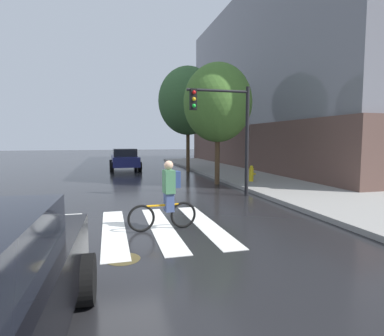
{
  "coord_description": "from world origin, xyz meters",
  "views": [
    {
      "loc": [
        -0.1,
        -7.63,
        2.2
      ],
      "look_at": [
        2.37,
        1.63,
        1.32
      ],
      "focal_mm": 29.39,
      "sensor_mm": 36.0,
      "label": 1
    }
  ],
  "objects_px": {
    "street_tree_mid": "(188,101)",
    "street_tree_near": "(218,103)",
    "sedan_mid": "(125,159)",
    "fire_hydrant": "(251,174)",
    "cyclist": "(168,195)",
    "traffic_light_near": "(227,122)",
    "manhole_cover": "(123,259)"
  },
  "relations": [
    {
      "from": "manhole_cover",
      "to": "fire_hydrant",
      "type": "distance_m",
      "value": 10.52
    },
    {
      "from": "sedan_mid",
      "to": "cyclist",
      "type": "xyz_separation_m",
      "value": [
        0.24,
        -15.63,
        0.05
      ]
    },
    {
      "from": "sedan_mid",
      "to": "traffic_light_near",
      "type": "xyz_separation_m",
      "value": [
        3.24,
        -11.84,
        2.07
      ]
    },
    {
      "from": "manhole_cover",
      "to": "fire_hydrant",
      "type": "relative_size",
      "value": 0.82
    },
    {
      "from": "sedan_mid",
      "to": "traffic_light_near",
      "type": "height_order",
      "value": "traffic_light_near"
    },
    {
      "from": "cyclist",
      "to": "street_tree_mid",
      "type": "xyz_separation_m",
      "value": [
        3.87,
        13.31,
        3.92
      ]
    },
    {
      "from": "street_tree_near",
      "to": "fire_hydrant",
      "type": "bearing_deg",
      "value": -16.07
    },
    {
      "from": "manhole_cover",
      "to": "fire_hydrant",
      "type": "height_order",
      "value": "fire_hydrant"
    },
    {
      "from": "street_tree_mid",
      "to": "fire_hydrant",
      "type": "bearing_deg",
      "value": -77.51
    },
    {
      "from": "manhole_cover",
      "to": "traffic_light_near",
      "type": "distance_m",
      "value": 7.44
    },
    {
      "from": "sedan_mid",
      "to": "fire_hydrant",
      "type": "xyz_separation_m",
      "value": [
        5.61,
        -9.07,
        -0.26
      ]
    },
    {
      "from": "cyclist",
      "to": "fire_hydrant",
      "type": "relative_size",
      "value": 2.19
    },
    {
      "from": "cyclist",
      "to": "street_tree_near",
      "type": "relative_size",
      "value": 0.29
    },
    {
      "from": "street_tree_mid",
      "to": "sedan_mid",
      "type": "bearing_deg",
      "value": 150.57
    },
    {
      "from": "fire_hydrant",
      "to": "street_tree_mid",
      "type": "relative_size",
      "value": 0.11
    },
    {
      "from": "manhole_cover",
      "to": "street_tree_mid",
      "type": "bearing_deg",
      "value": 71.47
    },
    {
      "from": "fire_hydrant",
      "to": "street_tree_near",
      "type": "distance_m",
      "value": 3.8
    },
    {
      "from": "cyclist",
      "to": "street_tree_near",
      "type": "height_order",
      "value": "street_tree_near"
    },
    {
      "from": "manhole_cover",
      "to": "street_tree_near",
      "type": "distance_m",
      "value": 10.74
    },
    {
      "from": "cyclist",
      "to": "fire_hydrant",
      "type": "height_order",
      "value": "cyclist"
    },
    {
      "from": "manhole_cover",
      "to": "fire_hydrant",
      "type": "xyz_separation_m",
      "value": [
        6.52,
        8.24,
        0.53
      ]
    },
    {
      "from": "traffic_light_near",
      "to": "fire_hydrant",
      "type": "height_order",
      "value": "traffic_light_near"
    },
    {
      "from": "manhole_cover",
      "to": "street_tree_near",
      "type": "xyz_separation_m",
      "value": [
        4.91,
        8.71,
        3.94
      ]
    },
    {
      "from": "cyclist",
      "to": "traffic_light_near",
      "type": "distance_m",
      "value": 5.24
    },
    {
      "from": "traffic_light_near",
      "to": "street_tree_near",
      "type": "bearing_deg",
      "value": 76.81
    },
    {
      "from": "manhole_cover",
      "to": "sedan_mid",
      "type": "bearing_deg",
      "value": 87.0
    },
    {
      "from": "manhole_cover",
      "to": "traffic_light_near",
      "type": "xyz_separation_m",
      "value": [
        4.15,
        5.47,
        2.86
      ]
    },
    {
      "from": "cyclist",
      "to": "sedan_mid",
      "type": "bearing_deg",
      "value": 90.9
    },
    {
      "from": "fire_hydrant",
      "to": "street_tree_mid",
      "type": "xyz_separation_m",
      "value": [
        -1.49,
        6.75,
        4.23
      ]
    },
    {
      "from": "traffic_light_near",
      "to": "fire_hydrant",
      "type": "distance_m",
      "value": 4.32
    },
    {
      "from": "cyclist",
      "to": "street_tree_mid",
      "type": "bearing_deg",
      "value": 73.78
    },
    {
      "from": "street_tree_mid",
      "to": "street_tree_near",
      "type": "bearing_deg",
      "value": -91.05
    }
  ]
}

